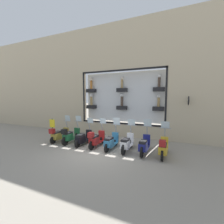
{
  "coord_description": "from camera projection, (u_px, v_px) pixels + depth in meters",
  "views": [
    {
      "loc": [
        -6.83,
        -3.79,
        2.85
      ],
      "look_at": [
        2.02,
        0.06,
        1.92
      ],
      "focal_mm": 24.0,
      "sensor_mm": 36.0,
      "label": 1
    }
  ],
  "objects": [
    {
      "name": "scooter_green_6",
      "position": [
        70.0,
        136.0,
        9.33
      ],
      "size": [
        1.81,
        0.61,
        1.64
      ],
      "color": "black",
      "rests_on": "ground_plane"
    },
    {
      "name": "shop_sign_post",
      "position": [
        53.0,
        128.0,
        10.33
      ],
      "size": [
        0.36,
        0.45,
        1.41
      ],
      "color": "#232326",
      "rests_on": "ground_plane"
    },
    {
      "name": "scooter_olive_7",
      "position": [
        59.0,
        135.0,
        9.68
      ],
      "size": [
        1.79,
        0.61,
        1.62
      ],
      "color": "black",
      "rests_on": "ground_plane"
    },
    {
      "name": "scooter_red_4",
      "position": [
        96.0,
        139.0,
        8.6
      ],
      "size": [
        1.8,
        0.6,
        1.56
      ],
      "color": "black",
      "rests_on": "ground_plane"
    },
    {
      "name": "scooter_teal_3",
      "position": [
        111.0,
        142.0,
        8.29
      ],
      "size": [
        1.79,
        0.6,
        1.66
      ],
      "color": "black",
      "rests_on": "ground_plane"
    },
    {
      "name": "scooter_white_2",
      "position": [
        127.0,
        143.0,
        7.93
      ],
      "size": [
        1.81,
        0.6,
        1.62
      ],
      "color": "black",
      "rests_on": "ground_plane"
    },
    {
      "name": "ground_plane",
      "position": [
        98.0,
        151.0,
        8.02
      ],
      "size": [
        120.0,
        120.0,
        0.0
      ],
      "primitive_type": "plane",
      "color": "gray"
    },
    {
      "name": "scooter_black_5",
      "position": [
        83.0,
        138.0,
        9.02
      ],
      "size": [
        1.79,
        0.6,
        1.53
      ],
      "color": "black",
      "rests_on": "ground_plane"
    },
    {
      "name": "building_facade",
      "position": [
        121.0,
        79.0,
        10.9
      ],
      "size": [
        1.18,
        36.0,
        8.19
      ],
      "color": "tan",
      "rests_on": "ground_plane"
    },
    {
      "name": "scooter_navy_1",
      "position": [
        144.0,
        145.0,
        7.57
      ],
      "size": [
        1.81,
        0.61,
        1.68
      ],
      "color": "black",
      "rests_on": "ground_plane"
    },
    {
      "name": "scooter_yellow_0",
      "position": [
        163.0,
        148.0,
        7.14
      ],
      "size": [
        1.8,
        0.61,
        1.61
      ],
      "color": "black",
      "rests_on": "ground_plane"
    }
  ]
}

